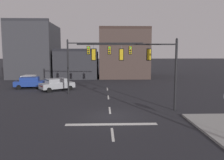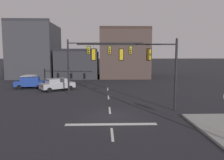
# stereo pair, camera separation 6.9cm
# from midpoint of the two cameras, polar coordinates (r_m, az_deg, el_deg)

# --- Properties ---
(ground_plane) EXTENTS (400.00, 400.00, 0.00)m
(ground_plane) POSITION_cam_midpoint_polar(r_m,az_deg,el_deg) (18.36, -0.48, -8.97)
(ground_plane) COLOR #232328
(stop_bar_paint) EXTENTS (6.40, 0.50, 0.01)m
(stop_bar_paint) POSITION_cam_midpoint_polar(r_m,az_deg,el_deg) (16.44, -0.27, -10.82)
(stop_bar_paint) COLOR silver
(stop_bar_paint) RESTS_ON ground
(lane_centreline) EXTENTS (0.16, 26.40, 0.01)m
(lane_centreline) POSITION_cam_midpoint_polar(r_m,az_deg,el_deg) (20.29, -0.64, -7.44)
(lane_centreline) COLOR silver
(lane_centreline) RESTS_ON ground
(signal_mast_near_side) EXTENTS (8.46, 0.49, 6.19)m
(signal_mast_near_side) POSITION_cam_midpoint_polar(r_m,az_deg,el_deg) (19.80, 7.40, 4.83)
(signal_mast_near_side) COLOR black
(signal_mast_near_side) RESTS_ON ground
(signal_mast_far_side) EXTENTS (9.06, 0.69, 6.58)m
(signal_mast_far_side) POSITION_cam_midpoint_polar(r_m,az_deg,el_deg) (27.93, -4.79, 6.07)
(signal_mast_far_side) COLOR black
(signal_mast_far_side) RESTS_ON ground
(car_lot_nearside) EXTENTS (4.66, 3.95, 1.61)m
(car_lot_nearside) POSITION_cam_midpoint_polar(r_m,az_deg,el_deg) (31.50, -13.45, -1.01)
(car_lot_nearside) COLOR #9EA0A5
(car_lot_nearside) RESTS_ON ground
(car_lot_middle) EXTENTS (4.60, 2.33, 1.61)m
(car_lot_middle) POSITION_cam_midpoint_polar(r_m,az_deg,el_deg) (34.54, -19.42, -0.55)
(car_lot_middle) COLOR navy
(car_lot_middle) RESTS_ON ground
(car_lot_farside) EXTENTS (1.95, 4.47, 1.61)m
(car_lot_farside) POSITION_cam_midpoint_polar(r_m,az_deg,el_deg) (37.16, -19.88, -0.09)
(car_lot_farside) COLOR silver
(car_lot_farside) RESTS_ON ground
(building_row) EXTENTS (27.28, 13.19, 11.20)m
(building_row) POSITION_cam_midpoint_polar(r_m,az_deg,el_deg) (49.44, -7.57, 6.17)
(building_row) COLOR #38383D
(building_row) RESTS_ON ground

